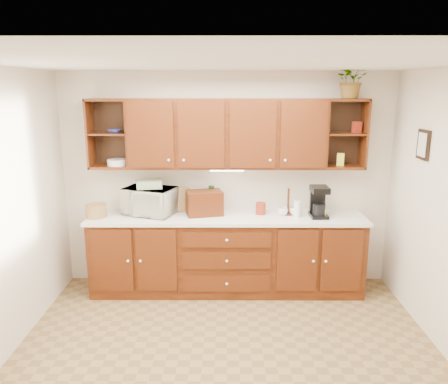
{
  "coord_description": "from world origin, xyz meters",
  "views": [
    {
      "loc": [
        -0.01,
        -3.49,
        2.41
      ],
      "look_at": [
        -0.03,
        1.15,
        1.3
      ],
      "focal_mm": 35.0,
      "sensor_mm": 36.0,
      "label": 1
    }
  ],
  "objects_px": {
    "coffee_maker": "(319,202)",
    "potted_plant": "(352,80)",
    "bread_box": "(204,203)",
    "microwave": "(150,201)"
  },
  "relations": [
    {
      "from": "potted_plant",
      "to": "microwave",
      "type": "bearing_deg",
      "value": -179.67
    },
    {
      "from": "bread_box",
      "to": "potted_plant",
      "type": "height_order",
      "value": "potted_plant"
    },
    {
      "from": "bread_box",
      "to": "potted_plant",
      "type": "bearing_deg",
      "value": -11.96
    },
    {
      "from": "microwave",
      "to": "potted_plant",
      "type": "distance_m",
      "value": 2.7
    },
    {
      "from": "coffee_maker",
      "to": "potted_plant",
      "type": "distance_m",
      "value": 1.42
    },
    {
      "from": "microwave",
      "to": "coffee_maker",
      "type": "bearing_deg",
      "value": 16.05
    },
    {
      "from": "bread_box",
      "to": "coffee_maker",
      "type": "height_order",
      "value": "coffee_maker"
    },
    {
      "from": "microwave",
      "to": "bread_box",
      "type": "distance_m",
      "value": 0.65
    },
    {
      "from": "coffee_maker",
      "to": "potted_plant",
      "type": "height_order",
      "value": "potted_plant"
    },
    {
      "from": "coffee_maker",
      "to": "potted_plant",
      "type": "bearing_deg",
      "value": 17.67
    }
  ]
}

